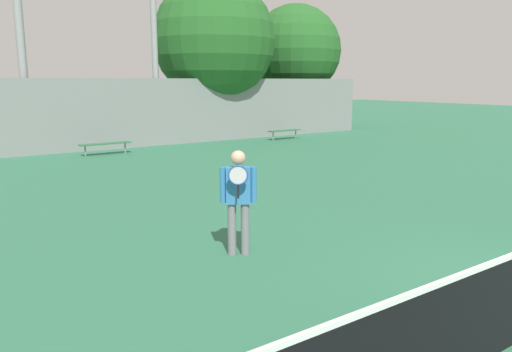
# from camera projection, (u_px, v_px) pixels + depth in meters

# --- Properties ---
(tennis_player) EXTENTS (0.55, 0.52, 1.72)m
(tennis_player) POSITION_uv_depth(u_px,v_px,m) (238.00, 196.00, 8.00)
(tennis_player) COLOR slate
(tennis_player) RESTS_ON ground_plane
(bench_courtside_near) EXTENTS (1.75, 0.40, 0.45)m
(bench_courtside_near) POSITION_uv_depth(u_px,v_px,m) (285.00, 131.00, 24.09)
(bench_courtside_near) COLOR #28663D
(bench_courtside_near) RESTS_ON ground_plane
(bench_courtside_far) EXTENTS (1.94, 0.40, 0.45)m
(bench_courtside_far) POSITION_uv_depth(u_px,v_px,m) (105.00, 144.00, 19.09)
(bench_courtside_far) COLOR #28663D
(bench_courtside_far) RESTS_ON ground_plane
(back_fence) EXTENTS (28.73, 0.06, 2.90)m
(back_fence) POSITION_uv_depth(u_px,v_px,m) (102.00, 115.00, 20.21)
(back_fence) COLOR gray
(back_fence) RESTS_ON ground_plane
(tree_green_tall) EXTENTS (5.19, 5.19, 7.09)m
(tree_green_tall) POSITION_uv_depth(u_px,v_px,m) (295.00, 51.00, 28.60)
(tree_green_tall) COLOR brown
(tree_green_tall) RESTS_ON ground_plane
(tree_green_broad) EXTENTS (5.96, 5.96, 7.73)m
(tree_green_broad) POSITION_uv_depth(u_px,v_px,m) (214.00, 40.00, 24.22)
(tree_green_broad) COLOR brown
(tree_green_broad) RESTS_ON ground_plane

